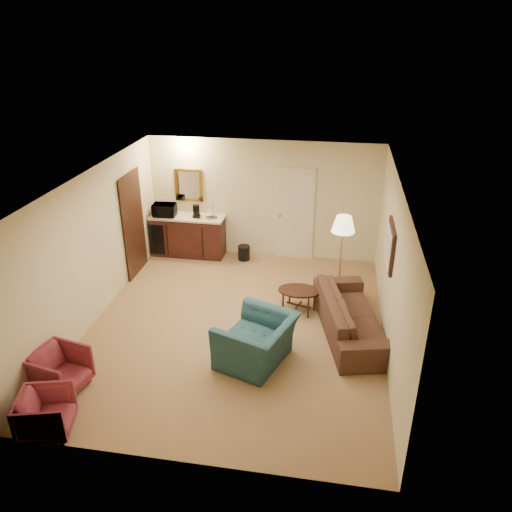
{
  "coord_description": "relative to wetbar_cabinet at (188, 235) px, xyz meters",
  "views": [
    {
      "loc": [
        1.55,
        -7.16,
        4.83
      ],
      "look_at": [
        0.26,
        0.5,
        1.14
      ],
      "focal_mm": 35.0,
      "sensor_mm": 36.0,
      "label": 1
    }
  ],
  "objects": [
    {
      "name": "ground",
      "position": [
        1.65,
        -2.72,
        -0.46
      ],
      "size": [
        6.0,
        6.0,
        0.0
      ],
      "primitive_type": "plane",
      "color": "#977C4C",
      "rests_on": "ground"
    },
    {
      "name": "microwave",
      "position": [
        -0.49,
        -0.06,
        0.63
      ],
      "size": [
        0.51,
        0.31,
        0.34
      ],
      "primitive_type": "imported",
      "rotation": [
        0.0,
        0.0,
        0.07
      ],
      "color": "black",
      "rests_on": "wetbar_cabinet"
    },
    {
      "name": "rose_chair_near",
      "position": [
        -0.5,
        -4.72,
        -0.11
      ],
      "size": [
        0.76,
        0.79,
        0.7
      ],
      "primitive_type": "imported",
      "rotation": [
        0.0,
        0.0,
        1.37
      ],
      "color": "maroon",
      "rests_on": "ground"
    },
    {
      "name": "sofa",
      "position": [
        3.6,
        -2.57,
        -0.01
      ],
      "size": [
        1.2,
        2.4,
        0.9
      ],
      "primitive_type": "imported",
      "rotation": [
        0.0,
        0.0,
        1.81
      ],
      "color": "black",
      "rests_on": "ground"
    },
    {
      "name": "room_walls",
      "position": [
        1.55,
        -1.95,
        1.26
      ],
      "size": [
        5.02,
        6.01,
        2.61
      ],
      "color": "beige",
      "rests_on": "ground"
    },
    {
      "name": "wetbar_cabinet",
      "position": [
        0.0,
        0.0,
        0.0
      ],
      "size": [
        1.64,
        0.58,
        0.92
      ],
      "primitive_type": "cube",
      "color": "#3E1413",
      "rests_on": "ground"
    },
    {
      "name": "teal_armchair",
      "position": [
        2.15,
        -3.62,
        0.04
      ],
      "size": [
        1.08,
        1.32,
        1.0
      ],
      "primitive_type": "imported",
      "rotation": [
        0.0,
        0.0,
        -1.91
      ],
      "color": "#1F484E",
      "rests_on": "ground"
    },
    {
      "name": "floor_lamp",
      "position": [
        3.37,
        -1.32,
        0.36
      ],
      "size": [
        0.44,
        0.44,
        1.63
      ],
      "primitive_type": "cube",
      "rotation": [
        0.0,
        0.0,
        -0.02
      ],
      "color": "#B3853B",
      "rests_on": "ground"
    },
    {
      "name": "coffee_maker",
      "position": [
        0.23,
        -0.04,
        0.6
      ],
      "size": [
        0.15,
        0.15,
        0.28
      ],
      "primitive_type": "cylinder",
      "rotation": [
        0.0,
        0.0,
        0.03
      ],
      "color": "black",
      "rests_on": "wetbar_cabinet"
    },
    {
      "name": "coffee_table",
      "position": [
        2.67,
        -2.02,
        -0.24
      ],
      "size": [
        0.88,
        0.72,
        0.44
      ],
      "primitive_type": "cube",
      "rotation": [
        0.0,
        0.0,
        -0.31
      ],
      "color": "black",
      "rests_on": "ground"
    },
    {
      "name": "waste_bin",
      "position": [
        1.28,
        -0.07,
        -0.3
      ],
      "size": [
        0.29,
        0.29,
        0.33
      ],
      "primitive_type": "cylinder",
      "rotation": [
        0.0,
        0.0,
        -0.1
      ],
      "color": "black",
      "rests_on": "ground"
    },
    {
      "name": "rose_chair_far",
      "position": [
        -0.25,
        -5.52,
        -0.14
      ],
      "size": [
        0.73,
        0.76,
        0.65
      ],
      "primitive_type": "imported",
      "rotation": [
        0.0,
        0.0,
        1.83
      ],
      "color": "maroon",
      "rests_on": "ground"
    }
  ]
}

